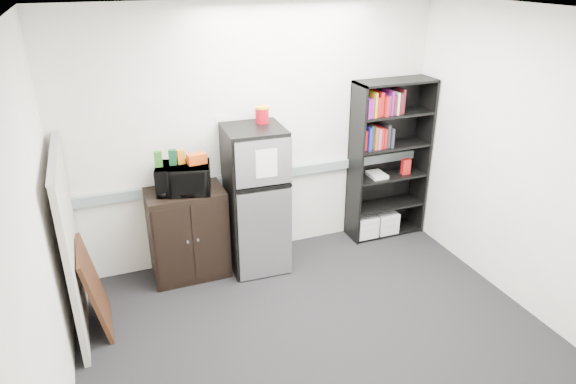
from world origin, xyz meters
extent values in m
plane|color=black|center=(0.00, 0.00, 0.00)|extent=(4.00, 4.00, 0.00)
cube|color=silver|center=(0.00, 1.75, 1.35)|extent=(4.00, 0.02, 2.70)
cube|color=silver|center=(2.00, 0.00, 1.35)|extent=(0.02, 3.50, 2.70)
cube|color=silver|center=(-2.00, 0.00, 1.35)|extent=(0.02, 3.50, 2.70)
cube|color=white|center=(0.00, 0.00, 2.70)|extent=(4.00, 3.50, 0.02)
cube|color=gray|center=(0.00, 1.72, 0.90)|extent=(3.92, 0.05, 0.10)
cube|color=white|center=(-0.35, 1.74, 1.55)|extent=(0.14, 0.00, 0.10)
cube|color=black|center=(1.09, 1.56, 0.93)|extent=(0.02, 0.34, 1.85)
cube|color=black|center=(1.97, 1.56, 0.93)|extent=(0.02, 0.34, 1.85)
cube|color=black|center=(1.53, 1.72, 0.93)|extent=(0.90, 0.02, 1.85)
cube|color=black|center=(1.53, 1.56, 1.84)|extent=(0.90, 0.34, 0.02)
cube|color=black|center=(1.53, 1.56, 0.02)|extent=(0.85, 0.32, 0.03)
cube|color=black|center=(1.53, 1.56, 0.37)|extent=(0.85, 0.32, 0.03)
cube|color=black|center=(1.53, 1.56, 0.74)|extent=(0.85, 0.32, 0.02)
cube|color=black|center=(1.53, 1.56, 1.11)|extent=(0.85, 0.32, 0.02)
cube|color=black|center=(1.53, 1.56, 1.48)|extent=(0.85, 0.32, 0.02)
cube|color=silver|center=(1.25, 1.55, 0.16)|extent=(0.25, 0.30, 0.25)
cube|color=silver|center=(1.53, 1.55, 0.16)|extent=(0.25, 0.30, 0.25)
cube|color=#A39D91|center=(-1.90, 1.08, 0.80)|extent=(0.05, 1.30, 1.60)
cube|color=#B2B2B7|center=(-1.90, 1.08, 1.61)|extent=(0.06, 1.30, 0.02)
cube|color=black|center=(-0.83, 1.50, 0.48)|extent=(0.76, 0.48, 0.95)
cube|color=black|center=(-1.02, 1.26, 0.48)|extent=(0.35, 0.01, 0.84)
cube|color=black|center=(-0.65, 1.26, 0.48)|extent=(0.35, 0.01, 0.84)
cylinder|color=#B2B2B7|center=(-0.88, 1.25, 0.52)|extent=(0.02, 0.02, 0.02)
cylinder|color=#B2B2B7|center=(-0.78, 1.25, 0.52)|extent=(0.02, 0.02, 0.02)
imported|color=black|center=(-0.83, 1.48, 1.09)|extent=(0.58, 0.46, 0.28)
cube|color=#24601B|center=(-1.05, 1.52, 1.31)|extent=(0.07, 0.05, 0.15)
cube|color=#0D3B20|center=(-0.91, 1.52, 1.31)|extent=(0.08, 0.06, 0.15)
cube|color=#CA6F13|center=(-0.83, 1.52, 1.30)|extent=(0.07, 0.06, 0.14)
cube|color=#C84714|center=(-0.69, 1.47, 1.28)|extent=(0.19, 0.12, 0.10)
cube|color=black|center=(-0.12, 1.43, 0.76)|extent=(0.60, 0.60, 1.52)
cube|color=silver|center=(-0.12, 1.13, 1.28)|extent=(0.56, 0.04, 0.46)
cube|color=silver|center=(-0.12, 1.13, 0.50)|extent=(0.56, 0.04, 0.97)
cube|color=black|center=(-0.12, 1.12, 1.02)|extent=(0.55, 0.03, 0.03)
cube|color=white|center=(-0.10, 1.11, 1.28)|extent=(0.21, 0.01, 0.28)
cube|color=black|center=(-0.12, 1.43, 1.53)|extent=(0.60, 0.60, 0.02)
cylinder|color=#A90715|center=(0.00, 1.55, 1.63)|extent=(0.13, 0.13, 0.17)
cylinder|color=gold|center=(0.00, 1.55, 1.72)|extent=(0.14, 0.14, 0.02)
cube|color=black|center=(-1.77, 0.96, 0.41)|extent=(0.19, 0.63, 0.80)
cube|color=beige|center=(-1.75, 0.96, 0.41)|extent=(0.14, 0.54, 0.68)
camera|label=1|loc=(-1.55, -3.15, 3.01)|focal=32.00mm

